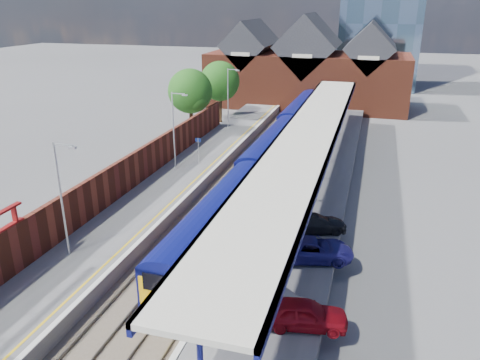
% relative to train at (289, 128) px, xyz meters
% --- Properties ---
extents(ground, '(240.00, 240.00, 0.00)m').
position_rel_train_xyz_m(ground, '(-1.49, -5.25, -2.12)').
color(ground, '#5B5B5E').
rests_on(ground, ground).
extents(ballast_bed, '(6.00, 76.00, 0.06)m').
position_rel_train_xyz_m(ballast_bed, '(-1.49, -15.25, -2.09)').
color(ballast_bed, '#473D33').
rests_on(ballast_bed, ground).
extents(rails, '(4.51, 76.00, 0.14)m').
position_rel_train_xyz_m(rails, '(-1.49, -15.25, -2.00)').
color(rails, slate).
rests_on(rails, ground).
extents(left_platform, '(5.00, 76.00, 1.00)m').
position_rel_train_xyz_m(left_platform, '(-6.99, -15.25, -1.62)').
color(left_platform, '#565659').
rests_on(left_platform, ground).
extents(right_platform, '(6.00, 76.00, 1.00)m').
position_rel_train_xyz_m(right_platform, '(4.51, -15.25, -1.62)').
color(right_platform, '#565659').
rests_on(right_platform, ground).
extents(coping_left, '(0.30, 76.00, 0.05)m').
position_rel_train_xyz_m(coping_left, '(-4.64, -15.25, -1.10)').
color(coping_left, silver).
rests_on(coping_left, left_platform).
extents(coping_right, '(0.30, 76.00, 0.05)m').
position_rel_train_xyz_m(coping_right, '(1.66, -15.25, -1.10)').
color(coping_right, silver).
rests_on(coping_right, right_platform).
extents(yellow_line, '(0.14, 76.00, 0.01)m').
position_rel_train_xyz_m(yellow_line, '(-5.24, -15.25, -1.12)').
color(yellow_line, yellow).
rests_on(yellow_line, left_platform).
extents(train, '(3.14, 65.95, 3.45)m').
position_rel_train_xyz_m(train, '(0.00, 0.00, 0.00)').
color(train, '#0C1058').
rests_on(train, ground).
extents(canopy, '(4.50, 52.00, 4.48)m').
position_rel_train_xyz_m(canopy, '(3.99, -13.30, 3.13)').
color(canopy, '#0F1258').
rests_on(canopy, right_platform).
extents(lamp_post_b, '(1.48, 0.18, 7.00)m').
position_rel_train_xyz_m(lamp_post_b, '(-7.86, -29.25, 2.87)').
color(lamp_post_b, '#A5A8AA').
rests_on(lamp_post_b, left_platform).
extents(lamp_post_c, '(1.48, 0.18, 7.00)m').
position_rel_train_xyz_m(lamp_post_c, '(-7.86, -13.25, 2.87)').
color(lamp_post_c, '#A5A8AA').
rests_on(lamp_post_c, left_platform).
extents(lamp_post_d, '(1.48, 0.18, 7.00)m').
position_rel_train_xyz_m(lamp_post_d, '(-7.86, 2.75, 2.87)').
color(lamp_post_d, '#A5A8AA').
rests_on(lamp_post_d, left_platform).
extents(platform_sign, '(0.55, 0.08, 2.50)m').
position_rel_train_xyz_m(platform_sign, '(-6.49, -11.25, 0.57)').
color(platform_sign, '#A5A8AA').
rests_on(platform_sign, left_platform).
extents(brick_wall, '(0.35, 50.00, 3.86)m').
position_rel_train_xyz_m(brick_wall, '(-9.59, -21.71, 0.33)').
color(brick_wall, maroon).
rests_on(brick_wall, left_platform).
extents(station_building, '(30.00, 12.12, 13.78)m').
position_rel_train_xyz_m(station_building, '(-1.49, 22.75, 3.33)').
color(station_building, maroon).
rests_on(station_building, ground).
extents(tree_near, '(5.20, 5.20, 8.10)m').
position_rel_train_xyz_m(tree_near, '(-11.84, 0.65, 3.23)').
color(tree_near, '#382314').
rests_on(tree_near, ground).
extents(tree_far, '(5.20, 5.20, 8.10)m').
position_rel_train_xyz_m(tree_far, '(-10.84, 8.65, 3.23)').
color(tree_far, '#382314').
rests_on(tree_far, ground).
extents(parked_car_red, '(4.23, 2.25, 1.37)m').
position_rel_train_xyz_m(parked_car_red, '(6.66, -32.04, -0.44)').
color(parked_car_red, maroon).
rests_on(parked_car_red, right_platform).
extents(parked_car_silver, '(4.11, 1.91, 1.30)m').
position_rel_train_xyz_m(parked_car_silver, '(5.18, -31.54, -0.47)').
color(parked_car_silver, '#AAAAAF').
rests_on(parked_car_silver, right_platform).
extents(parked_car_dark, '(4.61, 3.20, 1.24)m').
position_rel_train_xyz_m(parked_car_dark, '(5.82, -22.23, -0.50)').
color(parked_car_dark, black).
rests_on(parked_car_dark, right_platform).
extents(parked_car_blue, '(5.15, 3.28, 1.32)m').
position_rel_train_xyz_m(parked_car_blue, '(6.20, -25.81, -0.46)').
color(parked_car_blue, navy).
rests_on(parked_car_blue, right_platform).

